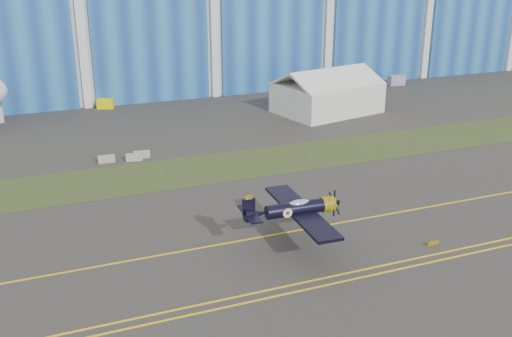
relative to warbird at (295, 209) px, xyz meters
name	(u,v)px	position (x,y,z in m)	size (l,w,h in m)	color
ground	(155,230)	(-10.53, 7.82, -3.63)	(260.00, 260.00, 0.00)	#373531
grass_median	(127,179)	(-10.53, 21.82, -3.61)	(260.00, 10.00, 0.02)	#475128
hangar	(66,3)	(-10.53, 79.61, 11.33)	(220.00, 45.70, 30.00)	silver
taxiway_centreline	(168,254)	(-10.53, 2.82, -3.62)	(200.00, 0.20, 0.02)	yellow
edge_line_near	(200,313)	(-10.53, -6.68, -3.62)	(80.00, 0.20, 0.02)	yellow
edge_line_far	(196,306)	(-10.53, -5.68, -3.62)	(80.00, 0.20, 0.02)	yellow
guard_board_right	(433,243)	(11.47, -4.18, -3.45)	(1.20, 0.15, 0.35)	yellow
warbird	(295,209)	(0.00, 0.00, 0.00)	(10.31, 12.25, 3.51)	black
tent	(327,90)	(24.51, 40.10, -0.09)	(17.28, 14.18, 7.08)	silver
tug	(105,104)	(-7.93, 55.70, -2.87)	(2.59, 1.62, 1.51)	#E1E000
gse_box	(396,80)	(46.53, 53.25, -2.70)	(3.08, 1.64, 1.85)	#9983A6
barrier_a	(106,159)	(-11.85, 28.45, -3.18)	(2.00, 0.60, 0.90)	#A09089
barrier_b	(134,157)	(-8.59, 27.86, -3.18)	(2.00, 0.60, 0.90)	#9F9A9B
barrier_c	(142,155)	(-7.51, 28.53, -3.18)	(2.00, 0.60, 0.90)	#8F9A91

